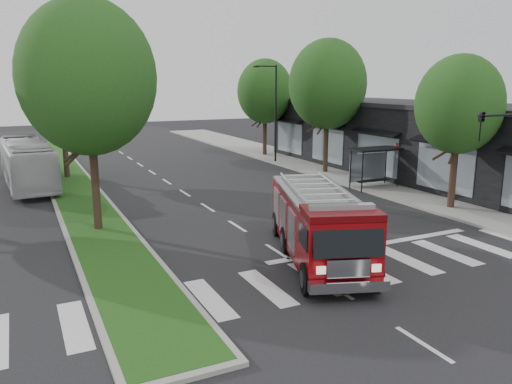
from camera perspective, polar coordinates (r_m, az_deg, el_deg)
ground at (r=20.06m, az=2.46°, el=-6.84°), size 140.00×140.00×0.00m
sidewalk_right at (r=34.87m, az=12.89°, el=1.28°), size 5.00×80.00×0.15m
median at (r=35.42m, az=-20.43°, el=0.98°), size 3.00×50.00×0.15m
storefront_row at (r=37.47m, az=18.49°, el=5.46°), size 8.00×30.00×5.00m
bus_shelter at (r=32.32m, az=13.28°, el=3.94°), size 3.20×1.60×2.61m
tree_right_near at (r=27.74m, az=22.20°, el=9.22°), size 4.40×4.40×8.05m
tree_right_mid at (r=36.89m, az=8.19°, el=12.08°), size 5.60×5.60×9.72m
tree_right_far at (r=45.55m, az=1.02°, el=11.42°), size 5.00×5.00×8.73m
tree_median_near at (r=22.88m, az=-18.67°, el=12.28°), size 5.80×5.80×10.16m
tree_median_far at (r=36.80m, az=-21.51°, el=11.37°), size 5.60×5.60×9.72m
streetlight_right_far at (r=41.52m, az=2.09°, el=9.45°), size 2.11×0.20×8.00m
fire_engine at (r=19.02m, az=7.20°, el=-3.69°), size 5.04×8.59×2.86m
city_bus at (r=35.54m, az=-24.70°, el=3.02°), size 3.24×11.04×3.04m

